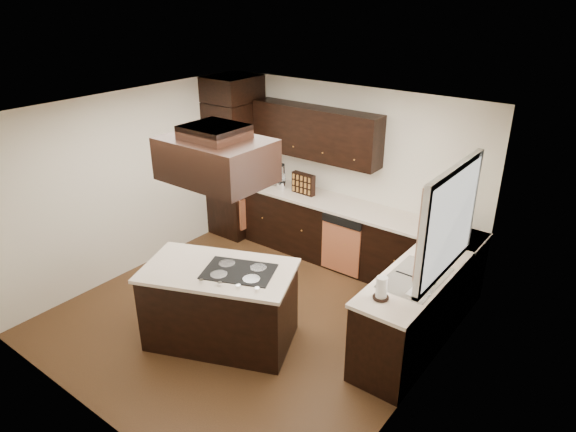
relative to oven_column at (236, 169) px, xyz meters
The scene contains 30 objects.
floor 2.68m from the oven_column, 43.85° to the right, with size 4.20×4.20×0.02m, color brown.
ceiling 2.86m from the oven_column, 43.85° to the right, with size 4.20×4.20×0.02m, color white.
wall_back 1.83m from the oven_column, 12.85° to the left, with size 4.20×0.02×2.50m, color silver.
wall_front 4.21m from the oven_column, 65.05° to the right, with size 4.20×0.02×2.50m, color silver.
wall_left 1.75m from the oven_column, 101.12° to the right, with size 0.02×4.20×2.50m, color silver.
wall_right 4.25m from the oven_column, 23.70° to the right, with size 0.02×4.20×2.50m, color silver.
oven_column is the anchor object (origin of this frame).
wall_oven_face 0.36m from the oven_column, ahead, with size 0.05×0.62×0.78m, color #C86C44.
base_cabinets_back 1.92m from the oven_column, ahead, with size 2.93×0.60×0.88m, color black.
base_cabinets_right 3.72m from the oven_column, 12.69° to the right, with size 0.60×2.40×0.88m, color black.
countertop_back 1.82m from the oven_column, ahead, with size 2.93×0.63×0.04m, color beige.
countertop_right 3.65m from the oven_column, 12.74° to the right, with size 0.63×2.40×0.04m, color beige.
upper_cabinets 1.56m from the oven_column, ahead, with size 2.00×0.34×0.72m, color black.
dishwasher_front 2.21m from the oven_column, ahead, with size 0.60×0.05×0.72m, color #C86C44.
window_frame 4.06m from the oven_column, 16.72° to the right, with size 0.06×1.32×1.12m, color silver.
window_pane 4.08m from the oven_column, 16.61° to the right, with size 0.00×1.20×1.00m, color white.
curtain_left 4.15m from the oven_column, 22.59° to the right, with size 0.02×0.34×0.90m, color beige.
curtain_right 3.91m from the oven_column, 10.99° to the right, with size 0.02×0.34×0.90m, color beige.
sink_rim 3.76m from the oven_column, 17.90° to the right, with size 0.52×0.84×0.01m, color silver.
island 2.96m from the oven_column, 51.34° to the right, with size 1.57×0.85×0.88m, color black.
island_top 2.90m from the oven_column, 51.34° to the right, with size 1.62×0.91×0.04m, color beige.
cooktop 2.97m from the oven_column, 46.93° to the right, with size 0.74×0.49×0.01m, color black.
range_hood 3.13m from the oven_column, 50.26° to the right, with size 1.05×0.72×0.42m, color black.
hood_duct 3.24m from the oven_column, 50.26° to the right, with size 0.55×0.50×0.13m, color black.
blender_base 0.88m from the oven_column, ahead, with size 0.15×0.15×0.10m, color silver.
blender_pitcher 0.88m from the oven_column, ahead, with size 0.13×0.13×0.26m, color silver.
spice_rack 1.26m from the oven_column, ahead, with size 0.37×0.09×0.31m, color black.
mixing_bowl 0.66m from the oven_column, ahead, with size 0.27×0.27×0.07m, color silver.
soap_bottle 3.63m from the oven_column, ahead, with size 0.09×0.09×0.20m, color silver.
paper_towel 3.87m from the oven_column, 26.28° to the right, with size 0.11×0.11×0.24m, color silver.
Camera 1 is at (3.52, -3.91, 3.70)m, focal length 32.00 mm.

